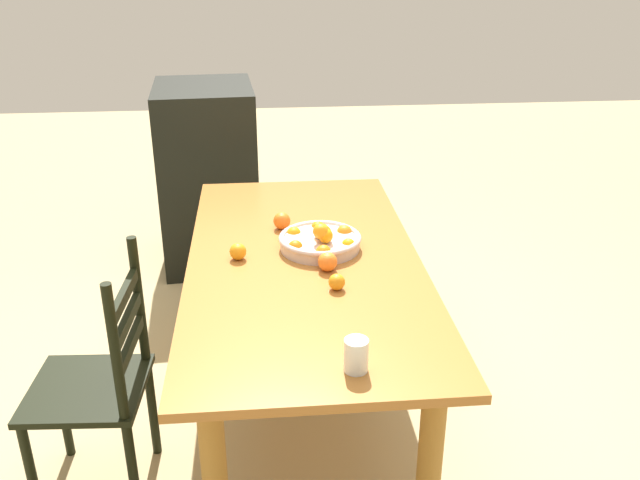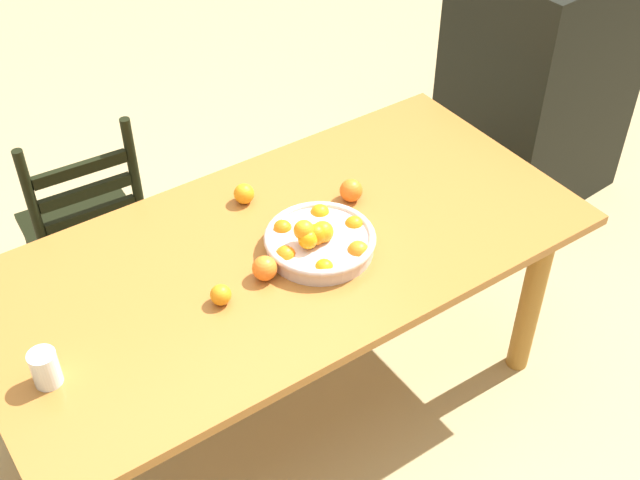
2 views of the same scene
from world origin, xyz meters
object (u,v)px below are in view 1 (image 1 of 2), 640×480
(fruit_bowl, at_px, (320,240))
(orange_loose_3, at_px, (328,262))
(cabinet, at_px, (208,175))
(drinking_glass, at_px, (356,355))
(dining_table, at_px, (304,282))
(orange_loose_1, at_px, (282,221))
(chair_near_window, at_px, (100,386))
(orange_loose_0, at_px, (238,252))
(orange_loose_2, at_px, (337,282))

(fruit_bowl, relative_size, orange_loose_3, 4.56)
(cabinet, relative_size, drinking_glass, 10.79)
(dining_table, relative_size, drinking_glass, 18.05)
(cabinet, bearing_deg, orange_loose_1, -166.79)
(chair_near_window, xyz_separation_m, orange_loose_3, (0.27, -0.86, 0.34))
(chair_near_window, bearing_deg, orange_loose_0, 131.60)
(cabinet, xyz_separation_m, orange_loose_1, (-1.36, -0.42, 0.23))
(cabinet, bearing_deg, orange_loose_3, -166.01)
(dining_table, height_order, orange_loose_3, orange_loose_3)
(orange_loose_3, relative_size, drinking_glass, 0.72)
(dining_table, relative_size, fruit_bowl, 5.52)
(orange_loose_0, bearing_deg, orange_loose_1, -32.49)
(dining_table, distance_m, fruit_bowl, 0.19)
(orange_loose_0, xyz_separation_m, orange_loose_3, (-0.14, -0.35, 0.00))
(drinking_glass, bearing_deg, fruit_bowl, 1.68)
(fruit_bowl, bearing_deg, orange_loose_0, 101.27)
(orange_loose_0, relative_size, orange_loose_3, 0.90)
(orange_loose_0, relative_size, orange_loose_1, 0.89)
(fruit_bowl, height_order, orange_loose_2, fruit_bowl)
(orange_loose_1, height_order, orange_loose_3, same)
(dining_table, bearing_deg, orange_loose_0, 86.71)
(orange_loose_2, height_order, drinking_glass, drinking_glass)
(orange_loose_1, relative_size, orange_loose_2, 1.23)
(orange_loose_3, bearing_deg, orange_loose_2, -173.65)
(orange_loose_0, distance_m, orange_loose_3, 0.38)
(chair_near_window, xyz_separation_m, cabinet, (2.06, -0.28, 0.11))
(orange_loose_3, bearing_deg, chair_near_window, 107.09)
(dining_table, xyz_separation_m, drinking_glass, (-0.80, -0.10, 0.16))
(chair_near_window, xyz_separation_m, orange_loose_1, (0.70, -0.70, 0.34))
(orange_loose_0, height_order, orange_loose_3, orange_loose_3)
(orange_loose_2, bearing_deg, chair_near_window, 96.86)
(orange_loose_0, bearing_deg, drinking_glass, -155.63)
(dining_table, xyz_separation_m, cabinet, (1.68, 0.50, -0.08))
(cabinet, relative_size, fruit_bowl, 3.30)
(fruit_bowl, distance_m, orange_loose_0, 0.35)
(cabinet, xyz_separation_m, drinking_glass, (-2.48, -0.60, 0.25))
(orange_loose_3, xyz_separation_m, drinking_glass, (-0.68, -0.02, 0.02))
(dining_table, bearing_deg, drinking_glass, -172.84)
(cabinet, height_order, orange_loose_0, cabinet)
(orange_loose_1, height_order, drinking_glass, drinking_glass)
(cabinet, distance_m, orange_loose_2, 2.06)
(fruit_bowl, bearing_deg, drinking_glass, -178.32)
(dining_table, height_order, chair_near_window, chair_near_window)
(fruit_bowl, relative_size, drinking_glass, 3.27)
(cabinet, xyz_separation_m, fruit_bowl, (-1.60, -0.57, 0.23))
(cabinet, relative_size, orange_loose_0, 16.68)
(dining_table, distance_m, orange_loose_2, 0.33)
(orange_loose_0, height_order, orange_loose_1, orange_loose_1)
(chair_near_window, bearing_deg, drinking_glass, 68.42)
(orange_loose_1, xyz_separation_m, orange_loose_2, (-0.60, -0.18, -0.01))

